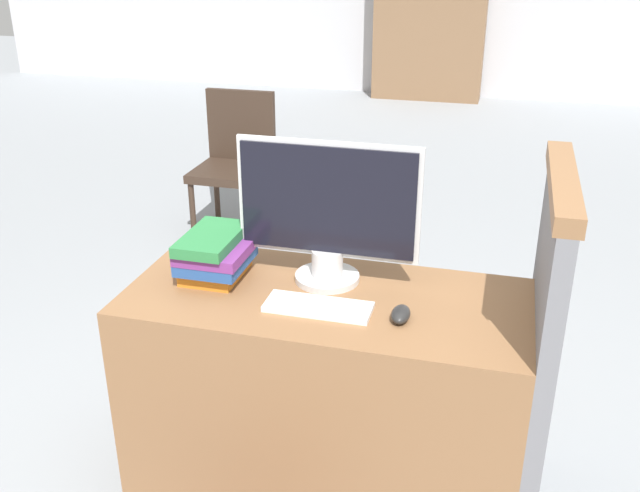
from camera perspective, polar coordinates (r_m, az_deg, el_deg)
name	(u,v)px	position (r m, az deg, el deg)	size (l,w,h in m)	color
desk	(326,399)	(2.34, 0.45, -12.18)	(1.21, 0.56, 0.76)	#8C603D
carrel_divider	(537,361)	(2.22, 16.99, -8.83)	(0.07, 0.66, 1.18)	slate
monitor	(328,213)	(2.14, 0.61, 2.66)	(0.56, 0.20, 0.45)	silver
keyboard	(318,307)	(2.06, -0.15, -4.89)	(0.31, 0.12, 0.02)	white
mouse	(401,314)	(2.02, 6.48, -5.45)	(0.05, 0.10, 0.04)	#262626
book_stack	(215,255)	(2.25, -8.39, -0.70)	(0.20, 0.27, 0.15)	orange
far_chair	(236,156)	(4.49, -6.77, 7.14)	(0.44, 0.44, 0.86)	#38281E
bookshelf_far	(430,16)	(8.30, 8.81, 17.73)	(1.21, 0.32, 1.81)	#846042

